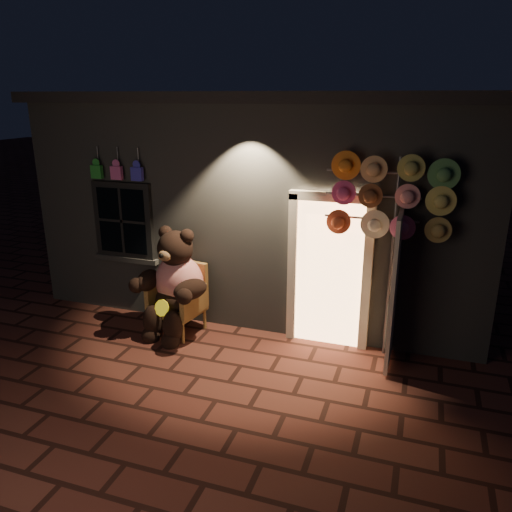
% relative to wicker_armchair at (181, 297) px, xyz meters
% --- Properties ---
extents(ground, '(60.00, 60.00, 0.00)m').
position_rel_wicker_armchair_xyz_m(ground, '(0.81, -1.15, -0.52)').
color(ground, '#572A21').
rests_on(ground, ground).
extents(shop_building, '(7.30, 5.95, 3.51)m').
position_rel_wicker_armchair_xyz_m(shop_building, '(0.82, 2.83, 1.21)').
color(shop_building, slate).
rests_on(shop_building, ground).
extents(wicker_armchair, '(0.82, 0.76, 1.04)m').
position_rel_wicker_armchair_xyz_m(wicker_armchair, '(0.00, 0.00, 0.00)').
color(wicker_armchair, '#B08844').
rests_on(wicker_armchair, ground).
extents(teddy_bear, '(1.20, 1.03, 1.68)m').
position_rel_wicker_armchair_xyz_m(teddy_bear, '(-0.02, -0.13, 0.25)').
color(teddy_bear, red).
rests_on(teddy_bear, ground).
extents(hat_rack, '(1.59, 0.22, 2.71)m').
position_rel_wicker_armchair_xyz_m(hat_rack, '(2.91, 0.12, 1.65)').
color(hat_rack, '#59595E').
rests_on(hat_rack, ground).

